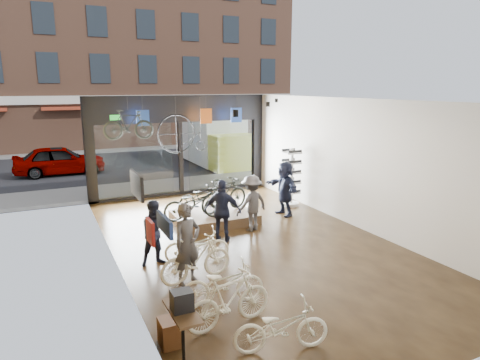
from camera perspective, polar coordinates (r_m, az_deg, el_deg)
ground_plane at (r=11.68m, az=1.32°, el=-8.44°), size 7.00×12.00×0.04m
ceiling at (r=10.92m, az=1.42°, el=10.75°), size 7.00×12.00×0.04m
wall_left at (r=10.10m, az=-16.78°, el=-0.93°), size 0.04×12.00×3.80m
wall_right at (r=13.08m, az=15.29°, el=2.13°), size 0.04×12.00×3.80m
wall_back at (r=6.56m, az=26.03°, el=-8.87°), size 7.00×0.04×3.80m
storefront at (r=16.65m, az=-7.98°, el=4.58°), size 7.00×0.26×3.80m
exit_sign at (r=15.86m, az=-16.34°, el=8.00°), size 0.35×0.06×0.18m
street_road at (r=25.57m, az=-13.95°, el=2.73°), size 30.00×18.00×0.02m
sidewalk_near at (r=18.11m, az=-8.95°, el=-0.74°), size 30.00×2.40×0.12m
sidewalk_far at (r=29.45m, az=-15.54°, el=4.02°), size 30.00×2.00×0.12m
opposite_building at (r=31.76m, az=-17.13°, el=17.08°), size 26.00×5.00×14.00m
street_car at (r=22.03m, az=-22.90°, el=2.45°), size 4.08×1.64×1.39m
box_truck at (r=22.61m, az=-3.00°, el=5.25°), size 2.23×6.70×2.64m
floor_bike_0 at (r=7.19m, az=5.50°, el=-18.92°), size 1.64×0.91×0.82m
floor_bike_1 at (r=7.72m, az=-1.49°, el=-15.70°), size 1.70×0.64×1.00m
floor_bike_2 at (r=8.48m, az=-2.28°, el=-13.60°), size 1.68×0.87×0.84m
floor_bike_3 at (r=9.39m, az=-5.87°, el=-10.44°), size 1.71×0.68×1.00m
floor_bike_4 at (r=10.39m, az=-5.77°, el=-8.69°), size 1.63×0.89×0.81m
display_platform at (r=13.33m, az=-3.48°, el=-5.00°), size 2.40×1.80×0.30m
display_bike_left at (r=12.57m, az=-6.13°, el=-3.15°), size 1.85×0.72×0.96m
display_bike_mid at (r=13.28m, az=-2.11°, el=-1.97°), size 1.87×1.01×1.08m
display_bike_right at (r=13.56m, az=-4.98°, el=-2.24°), size 1.60×0.59×0.83m
customer_0 at (r=9.19m, az=-7.05°, el=-8.42°), size 0.74×0.61×1.77m
customer_1 at (r=10.25m, az=-11.13°, el=-6.92°), size 0.80×0.64×1.57m
customer_2 at (r=11.50m, az=-2.33°, el=-4.17°), size 1.07×0.89×1.72m
customer_3 at (r=12.40m, az=1.57°, el=-3.10°), size 1.18×0.85×1.64m
customer_5 at (r=13.94m, az=5.96°, el=-1.11°), size 0.59×1.67×1.78m
sunglasses_rack at (r=15.03m, az=6.82°, el=0.34°), size 0.71×0.64×2.03m
wall_merch at (r=7.03m, az=-10.79°, el=-11.64°), size 0.40×2.40×2.60m
penny_farthing at (r=14.85m, az=-7.46°, el=5.99°), size 1.65×0.06×1.32m
hung_bike at (r=14.25m, az=-14.65°, el=7.14°), size 1.62×0.59×0.95m
jersey_left at (r=15.35m, az=-12.83°, el=8.06°), size 0.45×0.03×0.55m
jersey_mid at (r=16.03m, az=-4.55°, el=8.50°), size 0.45×0.03×0.55m
jersey_right at (r=16.51m, az=-0.50°, el=8.65°), size 0.45×0.03×0.55m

